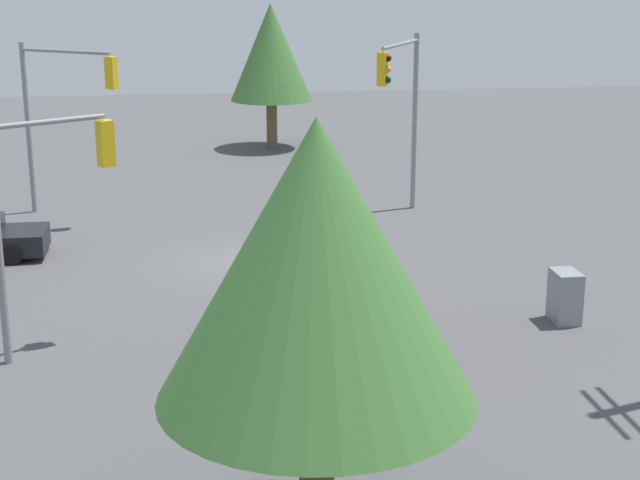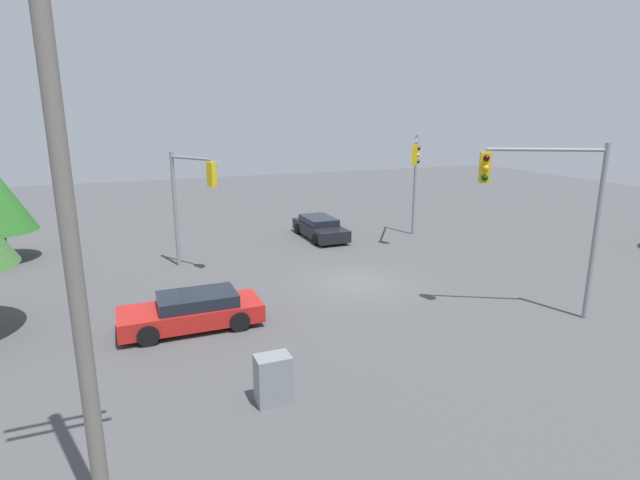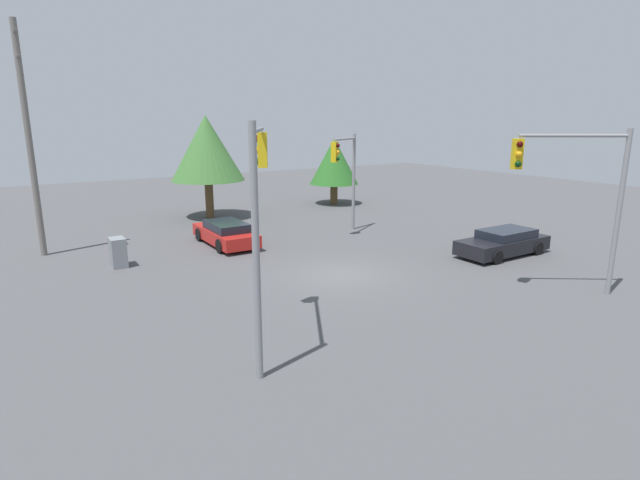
# 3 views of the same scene
# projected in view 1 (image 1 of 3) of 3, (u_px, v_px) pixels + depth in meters

# --- Properties ---
(ground_plane) EXTENTS (80.00, 80.00, 0.00)m
(ground_plane) POSITION_uv_depth(u_px,v_px,m) (243.00, 263.00, 29.09)
(ground_plane) COLOR #4C4C4F
(sedan_red) EXTENTS (4.77, 1.97, 1.23)m
(sedan_red) POSITION_uv_depth(u_px,v_px,m) (356.00, 326.00, 22.25)
(sedan_red) COLOR red
(sedan_red) RESTS_ON ground_plane
(traffic_signal_main) EXTENTS (3.74, 2.20, 6.26)m
(traffic_signal_main) POSITION_uv_depth(u_px,v_px,m) (403.00, 95.00, 33.06)
(traffic_signal_main) COLOR gray
(traffic_signal_main) RESTS_ON ground_plane
(traffic_signal_cross) EXTENTS (1.75, 2.60, 5.51)m
(traffic_signal_cross) POSITION_uv_depth(u_px,v_px,m) (45.00, 191.00, 21.50)
(traffic_signal_cross) COLOR gray
(traffic_signal_cross) RESTS_ON ground_plane
(traffic_signal_aux) EXTENTS (2.42, 3.42, 5.99)m
(traffic_signal_aux) POSITION_uv_depth(u_px,v_px,m) (62.00, 99.00, 33.32)
(traffic_signal_aux) COLOR gray
(traffic_signal_aux) RESTS_ON ground_plane
(electrical_cabinet) EXTENTS (0.89, 0.61, 1.29)m
(electrical_cabinet) POSITION_uv_depth(u_px,v_px,m) (565.00, 297.00, 24.15)
(electrical_cabinet) COLOR gray
(electrical_cabinet) RESTS_ON ground_plane
(tree_right) EXTENTS (4.68, 4.68, 6.57)m
(tree_right) POSITION_uv_depth(u_px,v_px,m) (316.00, 264.00, 13.76)
(tree_right) COLOR brown
(tree_right) RESTS_ON ground_plane
(tree_far) EXTENTS (3.90, 3.90, 6.83)m
(tree_far) POSITION_uv_depth(u_px,v_px,m) (271.00, 53.00, 46.19)
(tree_far) COLOR brown
(tree_far) RESTS_ON ground_plane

